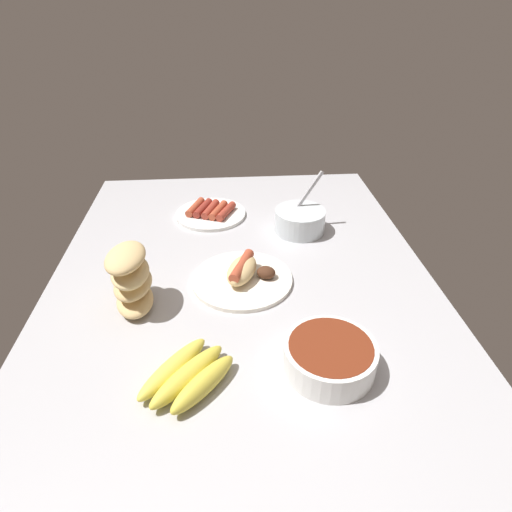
{
  "coord_description": "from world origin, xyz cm",
  "views": [
    {
      "loc": [
        -84.86,
        2.91,
        59.45
      ],
      "look_at": [
        2.82,
        -3.72,
        3.0
      ],
      "focal_mm": 30.29,
      "sensor_mm": 36.0,
      "label": 1
    }
  ],
  "objects_px": {
    "plate_sausages": "(211,212)",
    "banana_bunch": "(188,375)",
    "bowl_coleslaw": "(300,220)",
    "bowl_chili": "(330,356)",
    "bread_stack": "(131,279)",
    "plate_hotdog_assembled": "(244,275)"
  },
  "relations": [
    {
      "from": "plate_sausages",
      "to": "bowl_chili",
      "type": "bearing_deg",
      "value": -160.41
    },
    {
      "from": "bowl_chili",
      "to": "plate_sausages",
      "type": "relative_size",
      "value": 0.8
    },
    {
      "from": "banana_bunch",
      "to": "bowl_coleslaw",
      "type": "bearing_deg",
      "value": -28.12
    },
    {
      "from": "bowl_coleslaw",
      "to": "bread_stack",
      "type": "relative_size",
      "value": 1.12
    },
    {
      "from": "bowl_chili",
      "to": "plate_sausages",
      "type": "height_order",
      "value": "bowl_chili"
    },
    {
      "from": "bread_stack",
      "to": "bowl_chili",
      "type": "bearing_deg",
      "value": -118.72
    },
    {
      "from": "plate_hotdog_assembled",
      "to": "bread_stack",
      "type": "relative_size",
      "value": 1.63
    },
    {
      "from": "bowl_coleslaw",
      "to": "banana_bunch",
      "type": "height_order",
      "value": "bowl_coleslaw"
    },
    {
      "from": "banana_bunch",
      "to": "bread_stack",
      "type": "height_order",
      "value": "bread_stack"
    },
    {
      "from": "plate_hotdog_assembled",
      "to": "plate_sausages",
      "type": "distance_m",
      "value": 0.35
    },
    {
      "from": "bowl_coleslaw",
      "to": "banana_bunch",
      "type": "xyz_separation_m",
      "value": [
        -0.52,
        0.28,
        -0.02
      ]
    },
    {
      "from": "bowl_coleslaw",
      "to": "banana_bunch",
      "type": "bearing_deg",
      "value": 151.88
    },
    {
      "from": "bowl_chili",
      "to": "bowl_coleslaw",
      "type": "relative_size",
      "value": 1.02
    },
    {
      "from": "plate_sausages",
      "to": "banana_bunch",
      "type": "height_order",
      "value": "banana_bunch"
    },
    {
      "from": "bowl_coleslaw",
      "to": "bowl_chili",
      "type": "bearing_deg",
      "value": 176.77
    },
    {
      "from": "banana_bunch",
      "to": "bread_stack",
      "type": "xyz_separation_m",
      "value": [
        0.22,
        0.12,
        0.05
      ]
    },
    {
      "from": "bowl_chili",
      "to": "plate_hotdog_assembled",
      "type": "height_order",
      "value": "same"
    },
    {
      "from": "bowl_coleslaw",
      "to": "banana_bunch",
      "type": "relative_size",
      "value": 0.86
    },
    {
      "from": "plate_sausages",
      "to": "banana_bunch",
      "type": "xyz_separation_m",
      "value": [
        -0.63,
        0.03,
        0.01
      ]
    },
    {
      "from": "plate_hotdog_assembled",
      "to": "banana_bunch",
      "type": "xyz_separation_m",
      "value": [
        -0.29,
        0.11,
        0.0
      ]
    },
    {
      "from": "bowl_chili",
      "to": "bread_stack",
      "type": "bearing_deg",
      "value": 61.28
    },
    {
      "from": "banana_bunch",
      "to": "bowl_chili",
      "type": "bearing_deg",
      "value": -86.47
    }
  ]
}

